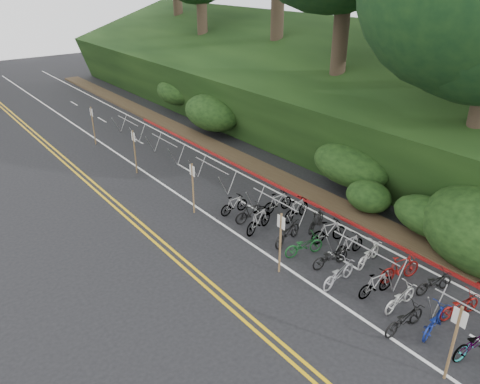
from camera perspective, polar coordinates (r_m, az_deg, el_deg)
name	(u,v)px	position (r m, az deg, el deg)	size (l,w,h in m)	color
ground	(376,357)	(15.26, 16.28, -18.74)	(120.00, 120.00, 0.00)	black
road_markings	(205,220)	(21.54, -4.25, -3.38)	(7.47, 80.00, 0.01)	gold
red_curb	(263,178)	(25.61, 2.84, 1.69)	(0.25, 28.00, 0.10)	maroon
embankment	(278,90)	(34.40, 4.69, 12.33)	(14.30, 48.14, 9.11)	black
bike_racks_rest	(212,171)	(24.52, -3.47, 2.61)	(1.14, 23.00, 1.17)	#939496
signpost_near	(454,339)	(14.35, 24.65, -15.96)	(0.08, 0.40, 2.52)	brown
signposts_rest	(161,165)	(23.97, -9.61, 3.22)	(0.08, 18.40, 2.50)	brown
bike_front	(404,319)	(16.09, 19.40, -14.36)	(1.76, 0.61, 0.92)	black
bike_valet	(361,262)	(18.25, 14.48, -8.32)	(3.19, 14.58, 1.09)	#9E9EA3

